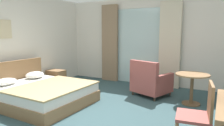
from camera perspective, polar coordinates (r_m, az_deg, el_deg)
ground at (r=3.93m, az=-5.61°, el=-16.09°), size 5.97×6.84×0.10m
wall_back at (r=6.45m, az=9.98°, el=5.81°), size 5.57×0.12×2.60m
balcony_glass_door at (r=6.47m, az=7.36°, el=4.50°), size 1.48×0.02×2.29m
curtain_panel_left at (r=6.78m, az=-0.58°, el=5.39°), size 0.55×0.10×2.44m
curtain_panel_right at (r=6.10m, az=15.53°, el=4.75°), size 0.59×0.10×2.44m
bed at (r=4.96m, az=-19.06°, el=-7.66°), size 2.07×1.77×0.89m
nightstand at (r=6.42m, az=-15.06°, el=-3.95°), size 0.50×0.37×0.47m
desk_chair at (r=3.08m, az=22.96°, el=-12.31°), size 0.50×0.52×0.93m
armchair_by_window at (r=5.30m, az=10.42°, el=-5.12°), size 1.00×0.99×0.90m
round_cafe_table at (r=4.88m, az=21.09°, el=-4.79°), size 0.72×0.72×0.68m
framed_picture at (r=5.65m, az=-27.56°, el=8.25°), size 0.03×0.40×0.45m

